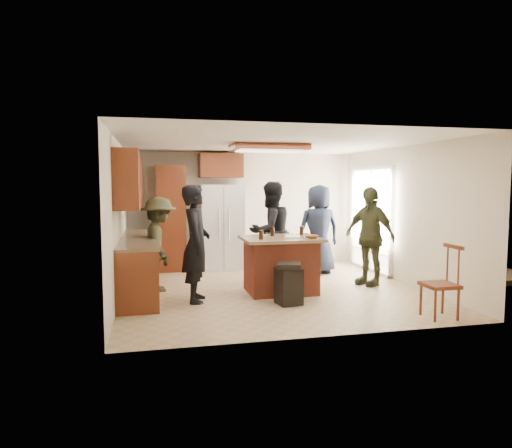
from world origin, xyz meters
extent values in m
plane|color=tan|center=(0.00, 0.00, 0.00)|extent=(5.00, 5.00, 0.00)
plane|color=white|center=(0.00, 0.00, 2.50)|extent=(5.00, 5.00, 0.00)
plane|color=beige|center=(0.00, 2.50, 1.25)|extent=(5.00, 0.00, 5.00)
plane|color=beige|center=(0.00, -2.50, 1.25)|extent=(5.00, 0.00, 5.00)
plane|color=beige|center=(-2.50, 0.00, 1.25)|extent=(0.00, 5.00, 5.00)
plane|color=beige|center=(2.50, 0.00, 1.25)|extent=(0.00, 5.00, 5.00)
cube|color=white|center=(2.48, 1.20, 1.05)|extent=(0.02, 1.60, 2.10)
cube|color=white|center=(2.46, 1.20, 1.05)|extent=(0.08, 1.72, 2.10)
cube|color=maroon|center=(0.00, 0.20, 2.44)|extent=(1.30, 0.70, 0.10)
cube|color=white|center=(0.00, 0.20, 2.38)|extent=(1.10, 0.50, 0.02)
cube|color=olive|center=(4.00, 1.20, -0.05)|extent=(3.00, 3.00, 0.10)
cube|color=#593319|center=(4.70, 1.80, 1.00)|extent=(1.40, 1.60, 2.00)
imported|color=black|center=(-1.33, -0.50, 0.90)|extent=(0.57, 0.72, 1.80)
imported|color=black|center=(0.16, 0.68, 0.93)|extent=(1.05, 0.88, 1.86)
imported|color=#181F31|center=(1.30, 1.20, 0.90)|extent=(0.90, 0.61, 1.80)
imported|color=#3D4226|center=(1.81, -0.01, 0.88)|extent=(0.93, 1.16, 1.77)
imported|color=#363820|center=(-1.88, 0.37, 0.80)|extent=(0.59, 1.08, 1.60)
cube|color=maroon|center=(-2.20, 0.40, 0.44)|extent=(0.60, 3.00, 0.88)
cube|color=#846B4C|center=(-2.20, 0.40, 0.90)|extent=(0.64, 3.00, 0.04)
cube|color=maroon|center=(-2.33, 0.40, 1.88)|extent=(0.35, 3.00, 0.85)
cube|color=maroon|center=(-1.60, 2.20, 1.10)|extent=(0.60, 0.60, 2.20)
cube|color=maroon|center=(-0.55, 2.20, 2.20)|extent=(0.90, 0.60, 0.50)
cube|color=white|center=(-0.55, 2.12, 0.90)|extent=(0.90, 0.72, 1.80)
cube|color=gray|center=(-0.55, 1.75, 0.90)|extent=(0.01, 0.01, 1.71)
cylinder|color=silver|center=(-0.65, 1.73, 0.99)|extent=(0.02, 0.02, 0.70)
cylinder|color=silver|center=(-0.45, 1.73, 0.99)|extent=(0.02, 0.02, 0.70)
cube|color=#9F3F29|center=(0.10, -0.22, 0.44)|extent=(1.10, 0.85, 0.88)
cube|color=#8D7151|center=(0.10, -0.22, 0.91)|extent=(1.28, 1.03, 0.05)
cube|color=silver|center=(0.35, -0.27, 0.94)|extent=(0.50, 0.41, 0.02)
imported|color=brown|center=(0.55, -0.47, 0.96)|extent=(0.24, 0.24, 0.05)
cylinder|color=black|center=(-0.29, -0.44, 1.01)|extent=(0.07, 0.07, 0.15)
cylinder|color=black|center=(0.00, -0.04, 1.01)|extent=(0.07, 0.07, 0.15)
cylinder|color=black|center=(0.57, 0.08, 1.01)|extent=(0.07, 0.07, 0.15)
cube|color=black|center=(0.01, -0.99, 0.28)|extent=(0.39, 0.39, 0.55)
cube|color=black|center=(0.01, -0.99, 0.59)|extent=(0.46, 0.46, 0.08)
cube|color=maroon|center=(1.80, -2.12, 0.45)|extent=(0.43, 0.43, 0.05)
cylinder|color=maroon|center=(1.62, -2.28, 0.22)|extent=(0.04, 0.04, 0.44)
cylinder|color=maroon|center=(1.96, -2.29, 0.22)|extent=(0.04, 0.04, 0.44)
cylinder|color=maroon|center=(1.63, -1.94, 0.22)|extent=(0.04, 0.04, 0.44)
cylinder|color=maroon|center=(1.97, -1.95, 0.22)|extent=(0.04, 0.04, 0.44)
cube|color=maroon|center=(1.99, -2.12, 0.97)|extent=(0.05, 0.40, 0.05)
cylinder|color=maroon|center=(1.98, -2.24, 0.72)|extent=(0.02, 0.02, 0.50)
cylinder|color=maroon|center=(1.99, -2.00, 0.72)|extent=(0.02, 0.02, 0.50)
camera|label=1|loc=(-1.97, -7.48, 1.81)|focal=32.00mm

